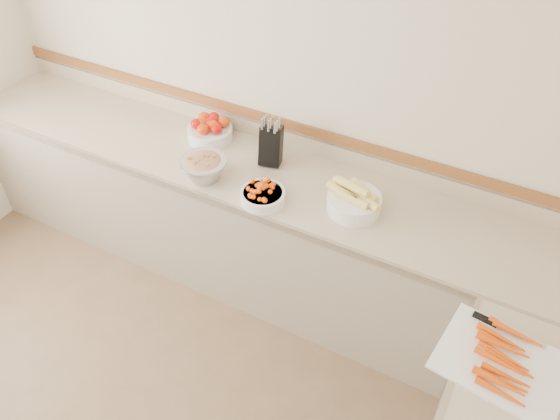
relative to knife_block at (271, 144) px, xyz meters
The scene contains 8 objects.
back_wall 0.35m from the knife_block, 104.58° to the left, with size 4.00×4.00×0.00m, color beige.
counter_back 0.58m from the knife_block, 112.82° to the right, with size 4.00×0.65×1.08m.
knife_block is the anchor object (origin of this frame).
tomato_bowl 0.45m from the knife_block, behind, with size 0.28×0.28×0.14m.
cherry_tomato_bowl 0.36m from the knife_block, 68.47° to the right, with size 0.24×0.24×0.12m.
corn_bowl 0.61m from the knife_block, 15.76° to the right, with size 0.32×0.29×0.17m.
rhubarb_bowl 0.40m from the knife_block, 129.39° to the right, with size 0.27×0.27×0.15m.
cutting_board 1.64m from the knife_block, 27.04° to the right, with size 0.53×0.44×0.07m.
Camera 1 is at (1.30, -0.44, 2.82)m, focal length 35.00 mm.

